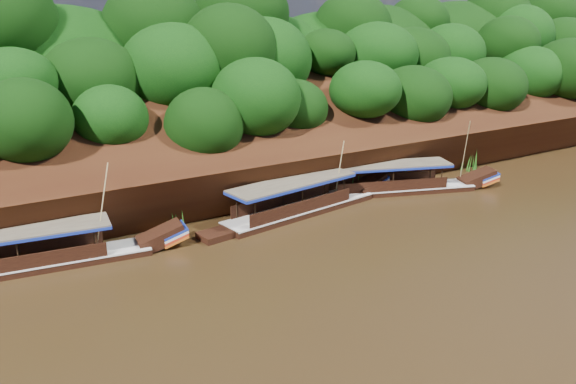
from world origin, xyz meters
name	(u,v)px	position (x,y,z in m)	size (l,w,h in m)	color
ground	(347,258)	(0.00, 0.00, 0.00)	(160.00, 160.00, 0.00)	black
riverbank	(195,147)	(-0.01, 22.73, 1.89)	(120.00, 30.06, 19.40)	black
boat_0	(406,185)	(11.35, 7.54, 0.53)	(14.31, 6.49, 6.17)	black
boat_1	(309,203)	(2.42, 7.76, 0.57)	(14.61, 4.22, 5.32)	black
boat_2	(50,257)	(-14.81, 7.75, 0.52)	(14.79, 3.59, 5.94)	black
reeds	(229,205)	(-2.99, 9.51, 0.92)	(49.93, 2.41, 2.12)	#286A1A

